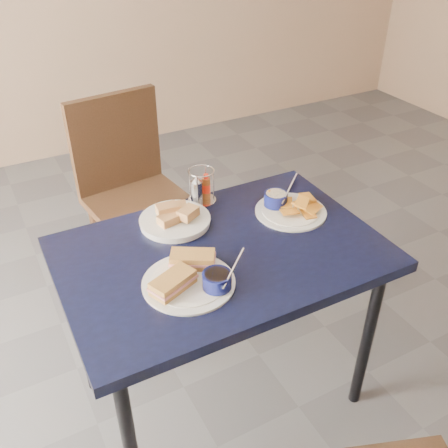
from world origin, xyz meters
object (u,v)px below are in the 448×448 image
sandwich_plate (191,276)px  condiment_caddy (200,188)px  chair_far (131,180)px  bread_basket (175,219)px  dining_table (222,267)px  plantain_plate (286,206)px

sandwich_plate → condiment_caddy: (0.24, 0.42, 0.03)m
chair_far → sandwich_plate: (-0.15, -1.05, 0.22)m
sandwich_plate → condiment_caddy: size_ratio=2.27×
bread_basket → condiment_caddy: 0.18m
dining_table → bread_basket: bread_basket is taller
bread_basket → sandwich_plate: bearing=-105.0°
sandwich_plate → plantain_plate: (0.49, 0.21, -0.00)m
sandwich_plate → bread_basket: 0.34m
chair_far → condiment_caddy: (0.08, -0.63, 0.25)m
sandwich_plate → plantain_plate: size_ratio=1.15×
sandwich_plate → bread_basket: size_ratio=1.22×
sandwich_plate → condiment_caddy: bearing=60.7°
plantain_plate → bread_basket: 0.42m
plantain_plate → bread_basket: size_ratio=1.06×
dining_table → chair_far: 0.95m
dining_table → condiment_caddy: size_ratio=7.98×
sandwich_plate → condiment_caddy: 0.49m
condiment_caddy → bread_basket: bearing=-146.7°
dining_table → sandwich_plate: (-0.16, -0.11, 0.10)m
bread_basket → condiment_caddy: condiment_caddy is taller
chair_far → plantain_plate: chair_far is taller
sandwich_plate → plantain_plate: 0.53m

